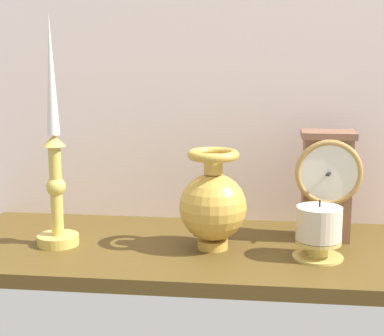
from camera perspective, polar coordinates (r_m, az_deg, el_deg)
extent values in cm
cube|color=#523D18|center=(110.91, 3.73, -7.82)|extent=(100.00, 36.00, 2.40)
cube|color=white|center=(123.49, 4.42, 10.03)|extent=(120.00, 2.00, 65.00)
cube|color=brown|center=(114.97, 12.27, -1.89)|extent=(8.53, 6.22, 18.76)
cube|color=brown|center=(113.21, 12.48, 3.04)|extent=(9.55, 6.97, 1.20)
torus|color=#AD8444|center=(110.79, 12.51, -0.44)|extent=(11.81, 1.07, 11.81)
cylinder|color=silver|center=(110.70, 12.52, -0.45)|extent=(9.87, 0.40, 9.87)
cube|color=black|center=(110.40, 12.53, -0.48)|extent=(1.53, 3.79, 0.30)
cylinder|color=gold|center=(113.59, -12.24, -6.48)|extent=(7.40, 7.40, 1.80)
cylinder|color=gold|center=(111.27, -12.43, -2.10)|extent=(2.17, 2.17, 16.03)
sphere|color=gold|center=(111.10, -12.45, -1.69)|extent=(3.48, 3.48, 3.48)
cone|color=gold|center=(109.62, -12.62, 2.50)|extent=(3.97, 3.97, 2.00)
cone|color=silver|center=(108.58, -12.87, 8.36)|extent=(2.23, 2.23, 20.42)
cylinder|color=gold|center=(109.13, 1.92, -7.01)|extent=(5.29, 5.29, 1.60)
sphere|color=gold|center=(107.26, 1.94, -3.62)|extent=(11.75, 11.75, 11.75)
cylinder|color=gold|center=(105.61, 1.97, 0.34)|extent=(3.29, 3.29, 3.32)
torus|color=gold|center=(105.31, 1.97, 1.23)|extent=(8.90, 8.90, 1.61)
cylinder|color=tan|center=(106.13, 11.54, -7.40)|extent=(3.39, 3.39, 2.86)
cylinder|color=tan|center=(106.46, 11.52, -7.93)|extent=(8.47, 8.47, 0.80)
cylinder|color=tan|center=(105.70, 11.57, -6.67)|extent=(7.63, 7.63, 0.60)
cylinder|color=beige|center=(104.79, 11.64, -5.01)|extent=(7.58, 7.58, 5.55)
cylinder|color=black|center=(103.92, 11.71, -3.22)|extent=(0.30, 0.30, 1.20)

